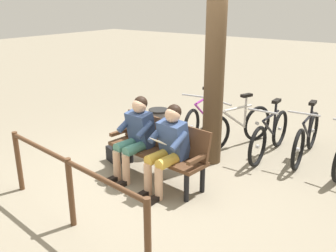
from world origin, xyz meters
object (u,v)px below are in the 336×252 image
(bench, at_px, (159,146))
(person_companion, at_px, (136,134))
(bicycle_silver, at_px, (270,135))
(tree_trunk, at_px, (215,65))
(bicycle_green, at_px, (306,138))
(person_reading, at_px, (168,145))
(handbag, at_px, (114,155))
(bicycle_black, at_px, (237,127))
(litter_bin, at_px, (159,131))
(bicycle_purple, at_px, (202,117))

(bench, bearing_deg, person_companion, 27.28)
(person_companion, bearing_deg, bicycle_silver, -118.66)
(tree_trunk, xyz_separation_m, bicycle_green, (-1.19, -1.02, -1.22))
(person_reading, relative_size, handbag, 4.00)
(bicycle_green, bearing_deg, bicycle_black, -85.26)
(litter_bin, relative_size, bicycle_black, 0.48)
(tree_trunk, height_order, bicycle_purple, tree_trunk)
(bicycle_black, height_order, bicycle_purple, same)
(tree_trunk, xyz_separation_m, bicycle_black, (-0.03, -0.84, -1.22))
(litter_bin, xyz_separation_m, bicycle_green, (-2.08, -1.25, -0.03))
(tree_trunk, bearing_deg, bicycle_purple, -51.68)
(bench, bearing_deg, bicycle_green, -120.68)
(bench, xyz_separation_m, person_companion, (0.33, 0.13, 0.16))
(person_companion, bearing_deg, bicycle_black, -102.98)
(person_reading, relative_size, bicycle_black, 0.75)
(handbag, height_order, bicycle_silver, bicycle_silver)
(person_reading, bearing_deg, bicycle_silver, -102.80)
(litter_bin, bearing_deg, bicycle_green, -149.00)
(bench, bearing_deg, bicycle_silver, -112.91)
(bicycle_purple, bearing_deg, bicycle_green, 83.20)
(bench, height_order, person_companion, person_companion)
(bicycle_green, xyz_separation_m, bicycle_black, (1.15, 0.18, 0.00))
(person_reading, distance_m, tree_trunk, 1.49)
(bicycle_black, bearing_deg, bench, 9.05)
(bench, height_order, bicycle_green, bicycle_green)
(person_companion, relative_size, bicycle_purple, 0.72)
(person_reading, distance_m, bicycle_green, 2.52)
(handbag, bearing_deg, litter_bin, -117.36)
(person_reading, xyz_separation_m, bicycle_silver, (-0.67, -1.94, -0.31))
(bench, bearing_deg, tree_trunk, -101.41)
(person_companion, distance_m, bicycle_purple, 2.08)
(bicycle_silver, bearing_deg, bicycle_black, -97.49)
(bench, relative_size, bicycle_black, 1.03)
(handbag, bearing_deg, person_reading, 170.04)
(bench, distance_m, bicycle_silver, 2.00)
(tree_trunk, bearing_deg, bicycle_green, -139.32)
(bench, distance_m, tree_trunk, 1.48)
(person_companion, bearing_deg, handbag, -7.43)
(bicycle_black, distance_m, bicycle_purple, 0.79)
(handbag, height_order, litter_bin, litter_bin)
(person_companion, relative_size, bicycle_green, 0.71)
(bench, distance_m, litter_bin, 0.95)
(bench, relative_size, litter_bin, 2.11)
(person_companion, xyz_separation_m, tree_trunk, (-0.64, -1.10, 0.91))
(person_reading, bearing_deg, bench, -27.04)
(bench, relative_size, bicycle_purple, 0.98)
(bench, distance_m, person_reading, 0.39)
(tree_trunk, bearing_deg, bicycle_black, -92.33)
(person_reading, bearing_deg, person_companion, -0.05)
(bench, height_order, handbag, bench)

